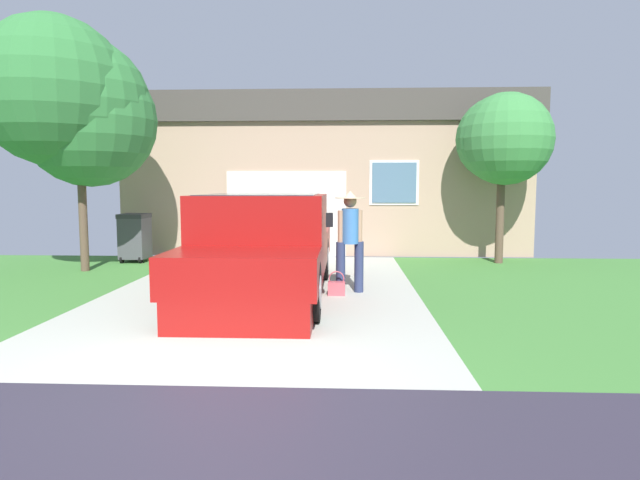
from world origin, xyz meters
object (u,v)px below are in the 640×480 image
handbag (336,287)px  house_with_garage (328,175)px  person_with_hat (350,236)px  neighbor_tree (503,139)px  wheeled_trash_bin (135,236)px  pickup_truck (262,252)px  front_yard_tree (73,105)px

handbag → house_with_garage: house_with_garage is taller
person_with_hat → house_with_garage: house_with_garage is taller
house_with_garage → handbag: bearing=-87.2°
house_with_garage → neighbor_tree: 5.90m
handbag → wheeled_trash_bin: (-4.83, 3.76, 0.49)m
neighbor_tree → wheeled_trash_bin: bearing=-179.5°
house_with_garage → neighbor_tree: size_ratio=2.82×
person_with_hat → pickup_truck: bearing=4.3°
handbag → front_yard_tree: 6.75m
wheeled_trash_bin → handbag: bearing=-37.9°
wheeled_trash_bin → pickup_truck: bearing=-47.9°
front_yard_tree → wheeled_trash_bin: bearing=68.3°
neighbor_tree → wheeled_trash_bin: (-8.53, -0.08, -2.23)m
wheeled_trash_bin → house_with_garage: bearing=43.8°
neighbor_tree → handbag: bearing=-134.0°
pickup_truck → handbag: (1.18, 0.29, -0.61)m
person_with_hat → neighbor_tree: neighbor_tree is taller
person_with_hat → neighbor_tree: (3.48, 3.59, 1.89)m
front_yard_tree → neighbor_tree: 9.29m
handbag → front_yard_tree: size_ratio=0.08×
pickup_truck → handbag: 1.36m
front_yard_tree → person_with_hat: bearing=-19.5°
neighbor_tree → wheeled_trash_bin: size_ratio=3.41×
house_with_garage → neighbor_tree: house_with_garage is taller
wheeled_trash_bin → front_yard_tree: bearing=-111.7°
handbag → neighbor_tree: (3.70, 3.83, 2.72)m
pickup_truck → handbag: size_ratio=13.36×
person_with_hat → handbag: (-0.22, -0.24, -0.82)m
pickup_truck → wheeled_trash_bin: 5.45m
pickup_truck → front_yard_tree: front_yard_tree is taller
handbag → house_with_garage: bearing=92.8°
pickup_truck → neighbor_tree: size_ratio=1.38×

